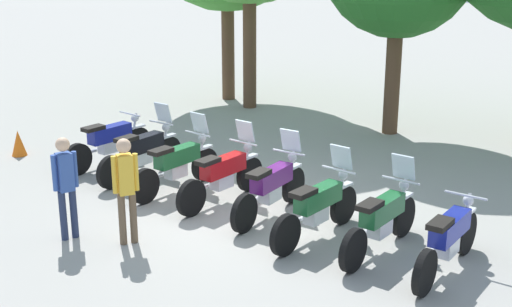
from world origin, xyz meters
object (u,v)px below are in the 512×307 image
Objects in this scene: person_1 at (126,183)px; person_0 at (66,181)px; motorcycle_4 at (271,187)px; motorcycle_5 at (318,207)px; motorcycle_1 at (142,151)px; traffic_cone at (19,143)px; motorcycle_3 at (223,174)px; motorcycle_7 at (448,239)px; motorcycle_2 at (177,164)px; motorcycle_0 at (109,141)px; motorcycle_6 at (382,219)px.

person_0 is at bearing 56.30° from person_1.
person_1 is at bearing 44.02° from person_0.
motorcycle_4 is 1.01× the size of motorcycle_5.
traffic_cone is (-3.17, -0.13, -0.24)m from motorcycle_1.
motorcycle_1 and motorcycle_4 have the same top height.
motorcycle_7 is (4.12, -0.83, -0.01)m from motorcycle_3.
person_1 is (0.64, -2.26, 0.46)m from motorcycle_2.
motorcycle_0 is 3.94× the size of traffic_cone.
motorcycle_5 is 2.94m from person_1.
person_0 is (-5.43, -1.62, 0.44)m from motorcycle_7.
motorcycle_1 and motorcycle_5 have the same top height.
motorcycle_1 is 4.25m from motorcycle_5.
person_1 reaches higher than traffic_cone.
motorcycle_3 is at bearing -61.24° from person_1.
motorcycle_6 is (6.19, -1.33, 0.01)m from motorcycle_0.
motorcycle_2 and motorcycle_6 have the same top height.
motorcycle_6 is 1.33× the size of person_0.
motorcycle_4 is 1.13m from motorcycle_5.
motorcycle_0 is 0.99× the size of motorcycle_1.
person_1 is at bearing -138.91° from motorcycle_1.
person_0 reaches higher than motorcycle_1.
motorcycle_7 is at bearing -124.55° from person_1.
motorcycle_7 is at bearing -93.26° from motorcycle_1.
traffic_cone is at bearing 171.76° from person_0.
person_0 is at bearing 113.91° from motorcycle_7.
motorcycle_0 is 1.00× the size of motorcycle_2.
motorcycle_0 is 5.32m from motorcycle_5.
motorcycle_2 and motorcycle_4 have the same top height.
motorcycle_0 is at bearing 84.28° from motorcycle_2.
motorcycle_6 is 4.79m from person_0.
motorcycle_3 is 5.25m from traffic_cone.
person_0 is (-3.37, -1.84, 0.43)m from motorcycle_5.
person_1 is at bearing -125.23° from motorcycle_0.
person_1 reaches higher than motorcycle_7.
motorcycle_0 is 3.65m from person_0.
person_0 is at bearing -157.16° from motorcycle_1.
motorcycle_4 is at bearing -92.34° from motorcycle_1.
motorcycle_7 is 9.42m from traffic_cone.
motorcycle_3 reaches higher than motorcycle_7.
motorcycle_5 is at bearing -109.09° from motorcycle_4.
traffic_cone is at bearing 12.12° from person_1.
traffic_cone is (-4.84, 2.45, -0.70)m from person_1.
motorcycle_6 is at bearing 49.17° from person_0.
motorcycle_7 is at bearing -91.65° from motorcycle_6.
person_0 is at bearing 121.86° from motorcycle_6.
motorcycle_3 is at bearing -3.09° from traffic_cone.
motorcycle_6 reaches higher than traffic_cone.
motorcycle_6 is 1.05m from motorcycle_7.
motorcycle_0 is at bearing 87.29° from motorcycle_6.
person_0 is at bearing -175.81° from motorcycle_2.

